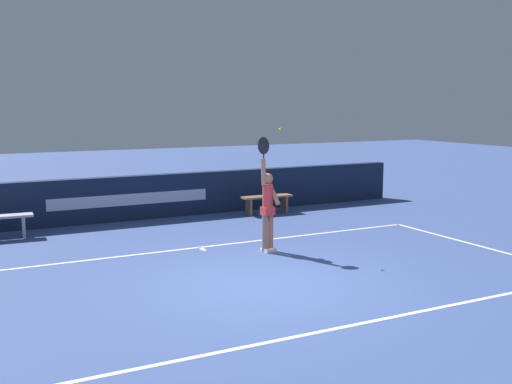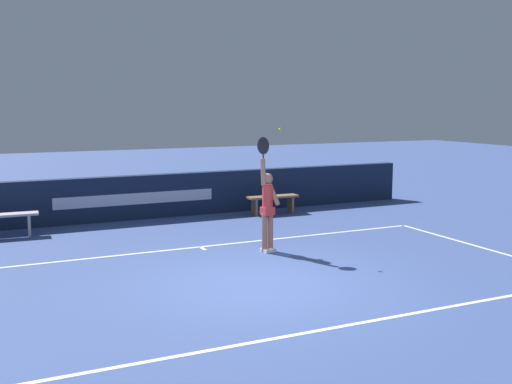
% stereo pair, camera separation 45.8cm
% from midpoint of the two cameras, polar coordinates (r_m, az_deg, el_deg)
% --- Properties ---
extents(ground_plane, '(60.00, 60.00, 0.00)m').
position_cam_midpoint_polar(ground_plane, '(10.05, 1.66, -8.69)').
color(ground_plane, '#3C518E').
extents(court_lines, '(10.58, 5.15, 0.00)m').
position_cam_midpoint_polar(court_lines, '(10.37, 0.73, -8.13)').
color(court_lines, white).
rests_on(court_lines, ground).
extents(back_wall, '(15.10, 0.29, 1.13)m').
position_cam_midpoint_polar(back_wall, '(15.87, -8.88, -0.39)').
color(back_wall, '#16233E').
rests_on(back_wall, ground).
extents(tennis_player, '(0.46, 0.37, 2.32)m').
position_cam_midpoint_polar(tennis_player, '(11.99, 2.18, -1.25)').
color(tennis_player, '#A26D5B').
rests_on(tennis_player, ground).
extents(tennis_ball, '(0.06, 0.06, 0.06)m').
position_cam_midpoint_polar(tennis_ball, '(11.79, 3.41, 5.90)').
color(tennis_ball, '#CADD32').
extents(courtside_bench_near, '(1.42, 0.40, 0.49)m').
position_cam_midpoint_polar(courtside_bench_near, '(16.24, 2.39, -0.78)').
color(courtside_bench_near, '#886247').
rests_on(courtside_bench_near, ground).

